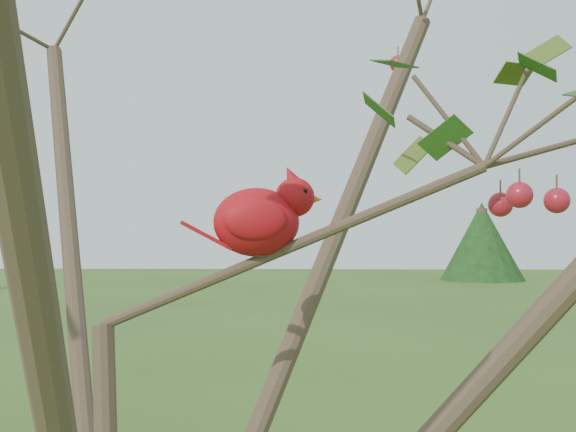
% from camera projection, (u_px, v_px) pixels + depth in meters
% --- Properties ---
extents(crabapple_tree, '(2.35, 2.05, 2.95)m').
position_uv_depth(crabapple_tree, '(130.00, 217.00, 1.04)').
color(crabapple_tree, '#402D22').
rests_on(crabapple_tree, ground).
extents(cardinal, '(0.23, 0.13, 0.16)m').
position_uv_depth(cardinal, '(261.00, 219.00, 1.14)').
color(cardinal, '#B60F19').
rests_on(cardinal, ground).
extents(distant_trees, '(38.24, 16.89, 3.41)m').
position_uv_depth(distant_trees, '(251.00, 249.00, 25.71)').
color(distant_trees, '#402D22').
rests_on(distant_trees, ground).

